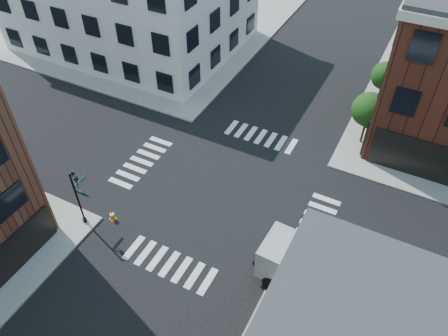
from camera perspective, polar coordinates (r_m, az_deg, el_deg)
name	(u,v)px	position (r m, az deg, el deg)	size (l,w,h in m)	color
ground	(222,191)	(31.58, -0.31, -3.06)	(120.00, 120.00, 0.00)	black
sidewalk_nw	(147,19)	(55.76, -10.02, 18.63)	(30.00, 30.00, 0.15)	gray
tree_near	(370,111)	(35.35, 18.48, 7.02)	(2.69, 2.69, 4.49)	black
tree_far	(386,77)	(40.60, 20.38, 11.04)	(2.43, 2.43, 4.07)	black
signal_pole	(78,193)	(29.04, -18.51, -3.09)	(1.29, 1.24, 4.60)	black
box_truck	(341,278)	(25.41, 14.99, -13.74)	(9.13, 3.13, 4.08)	silver
traffic_cone	(112,216)	(30.51, -14.39, -6.05)	(0.50, 0.50, 0.75)	#CD6709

